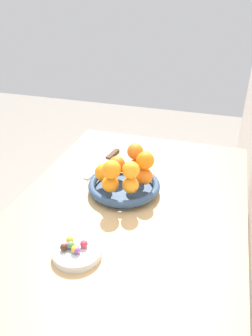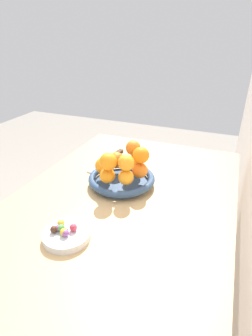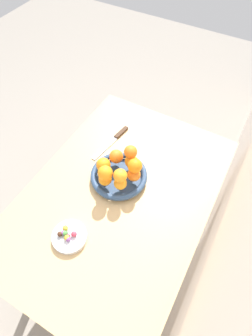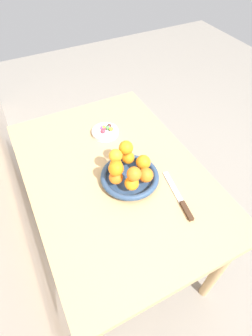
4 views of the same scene
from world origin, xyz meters
name	(u,v)px [view 1 (image 1 of 4)]	position (x,y,z in m)	size (l,w,h in m)	color
dining_table	(129,225)	(0.00, 0.00, 0.65)	(1.10, 0.76, 0.74)	tan
fruit_bowl	(124,186)	(-0.07, -0.04, 0.76)	(0.25, 0.25, 0.04)	navy
candy_dish	(77,252)	(0.26, -0.07, 0.75)	(0.14, 0.14, 0.02)	silver
orange_0	(117,165)	(-0.13, -0.08, 0.81)	(0.06, 0.06, 0.06)	orange
orange_1	(104,172)	(-0.06, -0.11, 0.81)	(0.06, 0.06, 0.06)	orange
orange_2	(110,184)	(-0.01, -0.07, 0.81)	(0.06, 0.06, 0.06)	orange
orange_3	(132,185)	(-0.02, 0.00, 0.81)	(0.06, 0.06, 0.06)	orange
orange_4	(144,176)	(-0.08, 0.03, 0.81)	(0.06, 0.06, 0.06)	orange
orange_5	(137,167)	(-0.14, -0.01, 0.81)	(0.06, 0.06, 0.06)	orange
orange_6	(145,160)	(-0.09, 0.03, 0.87)	(0.06, 0.06, 0.06)	orange
orange_7	(112,169)	(0.00, -0.06, 0.87)	(0.06, 0.06, 0.06)	orange
orange_8	(135,151)	(-0.14, -0.02, 0.87)	(0.06, 0.06, 0.06)	orange
orange_9	(130,170)	(-0.02, 0.00, 0.86)	(0.06, 0.06, 0.06)	orange
candy_ball_0	(75,249)	(0.27, -0.07, 0.77)	(0.02, 0.02, 0.02)	gold
candy_ball_1	(70,240)	(0.24, -0.10, 0.77)	(0.02, 0.02, 0.02)	gold
candy_ball_2	(68,245)	(0.26, -0.09, 0.77)	(0.02, 0.02, 0.02)	#8C4C99
candy_ball_3	(76,248)	(0.26, -0.07, 0.77)	(0.02, 0.02, 0.02)	#C6384C
candy_ball_4	(84,244)	(0.25, -0.05, 0.77)	(0.02, 0.02, 0.02)	#C6384C
candy_ball_5	(77,250)	(0.28, -0.06, 0.77)	(0.02, 0.02, 0.02)	#8C4C99
candy_ball_6	(64,247)	(0.27, -0.10, 0.77)	(0.02, 0.02, 0.02)	#472819
candy_ball_7	(71,245)	(0.26, -0.08, 0.77)	(0.02, 0.02, 0.02)	#4C9947
knife	(106,161)	(-0.26, -0.18, 0.75)	(0.26, 0.06, 0.01)	#3F2819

